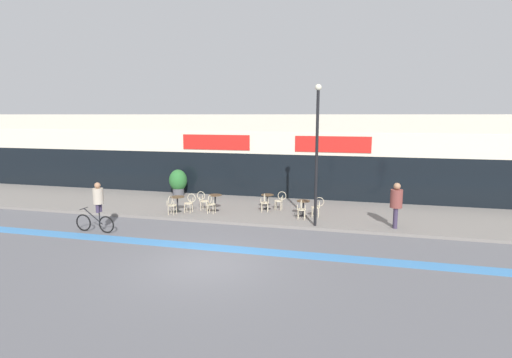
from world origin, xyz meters
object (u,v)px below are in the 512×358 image
object	(u,v)px
bistro_table_1	(215,200)
lamp_post	(317,147)
pedestrian_near_end	(396,201)
cafe_chair_0_near	(171,204)
cafe_chair_2_near	(265,201)
cafe_chair_0_side	(190,202)
cafe_chair_3_near	(301,208)
cafe_chair_1_near	(211,203)
cafe_chair_3_side	(317,206)
cafe_chair_1_side	(203,199)
bistro_table_3	(303,205)
cyclist_0	(97,205)
planter_pot	(178,182)
bistro_table_0	(177,201)
cafe_chair_2_side	(280,199)
bistro_table_2	(267,199)

from	to	relation	value
bistro_table_1	lamp_post	size ratio (longest dim) A/B	0.13
lamp_post	pedestrian_near_end	world-z (taller)	lamp_post
cafe_chair_0_near	cafe_chair_2_near	size ratio (longest dim) A/B	1.00
cafe_chair_0_side	cafe_chair_2_near	xyz separation A→B (m)	(3.38, 0.92, 0.00)
cafe_chair_3_near	cafe_chair_0_near	bearing A→B (deg)	94.56
cafe_chair_0_side	cafe_chair_1_near	xyz separation A→B (m)	(1.04, -0.01, 0.00)
cafe_chair_3_side	pedestrian_near_end	xyz separation A→B (m)	(3.23, -0.99, 0.58)
cafe_chair_1_side	cafe_chair_3_side	distance (m)	5.45
bistro_table_1	cafe_chair_3_near	distance (m)	4.25
bistro_table_3	cafe_chair_2_near	bearing A→B (deg)	170.51
cafe_chair_3_side	cyclist_0	bearing A→B (deg)	23.80
bistro_table_1	cyclist_0	world-z (taller)	cyclist_0
bistro_table_1	bistro_table_3	size ratio (longest dim) A/B	1.09
bistro_table_3	planter_pot	bearing A→B (deg)	158.55
bistro_table_0	cafe_chair_1_side	world-z (taller)	cafe_chair_1_side
cafe_chair_0_side	lamp_post	bearing A→B (deg)	170.16
cafe_chair_2_side	cyclist_0	xyz separation A→B (m)	(-6.42, -5.04, 0.50)
cafe_chair_1_side	planter_pot	world-z (taller)	planter_pot
bistro_table_2	cafe_chair_2_side	xyz separation A→B (m)	(0.63, -0.00, 0.02)
cafe_chair_2_side	cafe_chair_1_near	bearing A→B (deg)	28.28
cafe_chair_3_side	cyclist_0	world-z (taller)	cyclist_0
bistro_table_2	lamp_post	distance (m)	4.45
bistro_table_0	planter_pot	xyz separation A→B (m)	(-1.61, 3.55, 0.28)
cafe_chair_1_near	bistro_table_3	bearing A→B (deg)	-80.75
bistro_table_1	bistro_table_3	bearing A→B (deg)	-0.05
cafe_chair_2_near	cafe_chair_2_side	bearing A→B (deg)	-51.41
cafe_chair_3_near	lamp_post	distance (m)	2.95
cafe_chair_0_side	cafe_chair_1_near	distance (m)	1.04
planter_pot	cafe_chair_3_side	bearing A→B (deg)	-19.90
bistro_table_3	cafe_chair_2_near	size ratio (longest dim) A/B	0.79
cafe_chair_1_side	pedestrian_near_end	distance (m)	8.76
cafe_chair_3_near	pedestrian_near_end	bearing A→B (deg)	-96.75
bistro_table_2	cafe_chair_3_near	bearing A→B (deg)	-39.91
cafe_chair_1_side	cafe_chair_3_near	world-z (taller)	same
cafe_chair_1_side	cafe_chair_2_side	bearing A→B (deg)	14.76
cafe_chair_1_near	cafe_chair_3_near	distance (m)	4.20
lamp_post	pedestrian_near_end	distance (m)	3.87
bistro_table_1	bistro_table_2	xyz separation A→B (m)	(2.34, 0.93, -0.04)
cafe_chair_3_side	planter_pot	bearing A→B (deg)	-22.48
cafe_chair_0_near	cafe_chair_3_side	xyz separation A→B (m)	(6.49, 1.25, 0.00)
lamp_post	cyclist_0	distance (m)	9.04
cafe_chair_1_near	bistro_table_0	bearing A→B (deg)	90.65
bistro_table_1	cafe_chair_1_near	world-z (taller)	cafe_chair_1_near
bistro_table_0	bistro_table_3	world-z (taller)	bistro_table_0
cafe_chair_3_near	cafe_chair_2_near	bearing A→B (deg)	61.81
cafe_chair_2_side	bistro_table_3	bearing A→B (deg)	143.52
bistro_table_2	cafe_chair_0_near	bearing A→B (deg)	-151.43
cafe_chair_1_side	planter_pot	distance (m)	3.96
lamp_post	cyclist_0	world-z (taller)	lamp_post
lamp_post	bistro_table_3	bearing A→B (deg)	115.24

